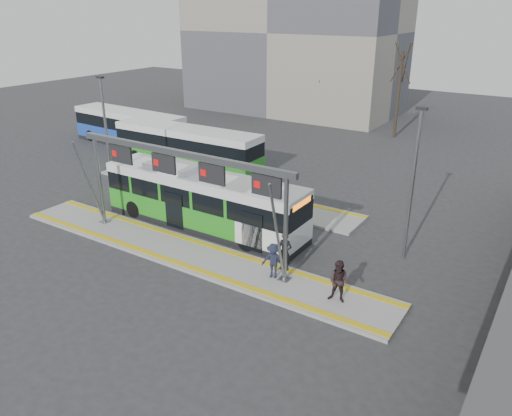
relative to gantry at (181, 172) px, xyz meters
The scene contains 18 objects.
ground 4.32m from the gantry, 36.20° to the right, with size 120.00×120.00×0.00m, color #2D2D30.
platform_main 4.25m from the gantry, 36.20° to the right, with size 22.00×3.00×0.15m, color gray.
platform_second 9.55m from the gantry, 115.25° to the left, with size 20.00×3.00×0.15m, color gray.
tactile_main 4.16m from the gantry, 36.20° to the right, with size 22.00×2.65×0.02m.
tactile_second 10.47m from the gantry, 112.32° to the left, with size 20.00×0.35×0.02m.
gantry is the anchor object (origin of this frame).
apartment_block 38.58m from the gantry, 110.90° to the left, with size 24.50×12.50×18.40m.
hero_bus 4.19m from the gantry, 111.58° to the left, with size 12.46×2.67×3.42m.
bg_bus_green 14.76m from the gantry, 129.77° to the left, with size 12.48×2.90×3.11m.
bg_bus_blue 22.60m from the gantry, 143.23° to the left, with size 11.84×3.14×3.06m.
passenger_a 6.32m from the gantry, ahead, with size 0.69×0.45×1.89m, color black.
passenger_b 9.23m from the gantry, ahead, with size 0.92×0.71×1.89m, color #2C1D1F.
passenger_c 6.25m from the gantry, ahead, with size 1.09×0.63×1.69m, color #1C2033.
tree_left 31.41m from the gantry, 103.24° to the left, with size 1.40×1.40×7.88m.
tree_mid 29.33m from the gantry, 87.79° to the left, with size 1.40×1.40×9.02m.
tree_far 39.14m from the gantry, 124.17° to the left, with size 1.40×1.40×7.39m.
lamp_west 10.36m from the gantry, 158.38° to the left, with size 0.50×0.25×7.70m.
lamp_east 11.07m from the gantry, 29.25° to the left, with size 0.50×0.25×7.56m.
Camera 1 is at (15.24, -17.04, 11.79)m, focal length 35.00 mm.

